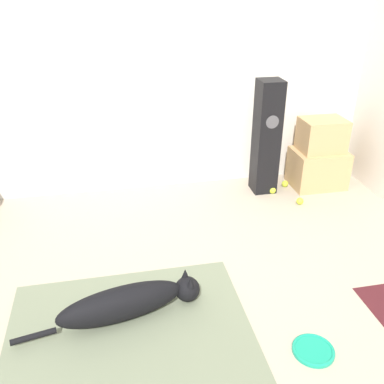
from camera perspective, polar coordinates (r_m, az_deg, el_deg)
ground_plane at (r=2.68m, az=-9.61°, el=-19.84°), size 12.00×12.00×0.00m
wall_back at (r=3.99m, az=-12.69°, el=17.01°), size 8.00×0.06×2.55m
area_rug at (r=2.74m, az=-8.25°, el=-18.19°), size 1.47×1.16×0.01m
dog at (r=2.77m, az=-8.41°, el=-14.32°), size 1.16×0.35×0.23m
frisbee at (r=2.71m, az=15.87°, el=-19.62°), size 0.24×0.24×0.03m
cardboard_box_lower at (r=4.49m, az=16.40°, el=3.08°), size 0.52×0.39×0.37m
cardboard_box_upper at (r=4.38m, az=16.95°, el=7.28°), size 0.42×0.32×0.32m
floor_speaker at (r=4.14m, az=9.89°, el=7.12°), size 0.22×0.22×1.09m
tennis_ball_by_boxes at (r=4.28m, az=10.67°, el=0.22°), size 0.07×0.07×0.07m
tennis_ball_near_speaker at (r=4.44m, az=12.29°, el=1.09°), size 0.07×0.07×0.07m
tennis_ball_loose_on_carpet at (r=4.13m, az=14.19°, el=-1.18°), size 0.07×0.07×0.07m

